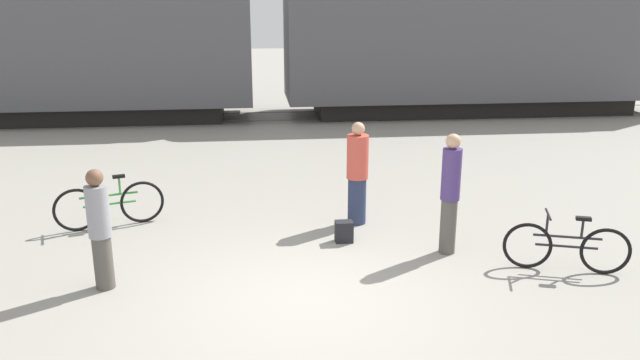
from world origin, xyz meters
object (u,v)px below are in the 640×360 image
bicycle_green (110,205)px  person_in_grey (100,229)px  bicycle_black (566,247)px  freight_train (268,29)px  backpack (344,232)px  person_in_red (357,174)px  person_in_purple (450,193)px

bicycle_green → person_in_grey: size_ratio=1.05×
bicycle_black → person_in_grey: (-6.34, 0.17, 0.48)m
freight_train → backpack: 11.19m
bicycle_black → person_in_grey: bearing=178.4°
freight_train → person_in_red: 10.27m
bicycle_green → person_in_grey: bearing=-80.3°
freight_train → person_in_purple: 11.82m
person_in_red → bicycle_black: bearing=-149.3°
bicycle_green → person_in_red: (4.15, -0.28, 0.49)m
freight_train → bicycle_green: freight_train is taller
person_in_grey → backpack: size_ratio=4.83×
backpack → person_in_purple: bearing=-21.8°
freight_train → backpack: bearing=-85.8°
bicycle_black → bicycle_green: (-6.75, 2.53, 0.02)m
bicycle_black → person_in_grey: person_in_grey is taller
freight_train → person_in_red: freight_train is taller
person_in_purple → backpack: (-1.49, 0.60, -0.78)m
person_in_red → bicycle_green: bearing=67.8°
person_in_red → backpack: bearing=139.1°
person_in_purple → person_in_grey: size_ratio=1.12×
freight_train → bicycle_black: 13.06m
person_in_purple → person_in_red: size_ratio=1.05×
bicycle_black → backpack: bearing=154.1°
bicycle_black → person_in_red: (-2.60, 2.25, 0.52)m
freight_train → person_in_purple: (2.29, -11.45, -1.80)m
person_in_grey → freight_train: bearing=119.6°
freight_train → person_in_purple: size_ratio=13.86×
person_in_purple → person_in_grey: 4.94m
bicycle_black → person_in_purple: bearing=150.1°
person_in_purple → bicycle_green: bearing=-52.7°
person_in_red → person_in_grey: bearing=100.6°
person_in_red → backpack: 1.14m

